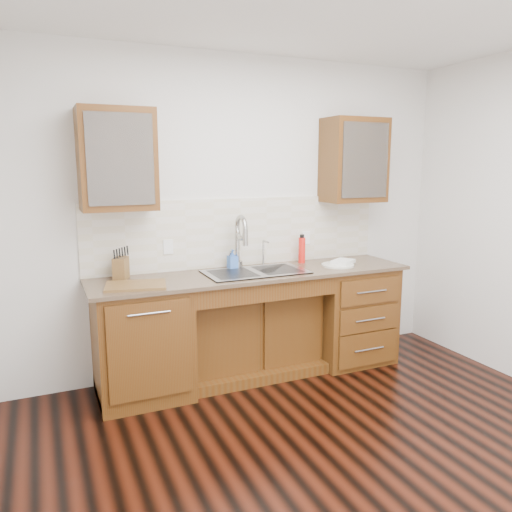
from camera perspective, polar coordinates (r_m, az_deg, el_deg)
name	(u,v)px	position (r m, az deg, el deg)	size (l,w,h in m)	color
ground	(349,472)	(3.35, 10.53, -23.09)	(4.00, 3.50, 0.10)	black
wall_back	(238,215)	(4.41, -2.10, 4.70)	(4.00, 0.10, 2.70)	silver
base_cabinet_left	(142,341)	(4.02, -12.92, -9.49)	(0.70, 0.62, 0.88)	#593014
base_cabinet_center	(250,333)	(4.39, -0.69, -8.74)	(1.20, 0.44, 0.70)	#593014
base_cabinet_right	(348,313)	(4.72, 10.48, -6.37)	(0.70, 0.62, 0.88)	#593014
countertop	(255,274)	(4.14, -0.14, -2.05)	(2.70, 0.65, 0.03)	#84705B
backsplash	(240,232)	(4.38, -1.79, 2.73)	(2.70, 0.02, 0.59)	beige
sink	(256,282)	(4.15, -0.06, -3.04)	(0.84, 0.46, 0.19)	#9E9EA5
faucet	(237,245)	(4.27, -2.16, 1.26)	(0.04, 0.04, 0.40)	#999993
filter_tap	(263,252)	(4.39, 0.84, 0.46)	(0.02, 0.02, 0.24)	#999993
upper_cabinet_left	(117,160)	(3.90, -15.62, 10.56)	(0.55, 0.34, 0.75)	#593014
upper_cabinet_right	(354,160)	(4.70, 11.10, 10.66)	(0.55, 0.34, 0.75)	#593014
outlet_left	(168,247)	(4.18, -10.01, 1.04)	(0.08, 0.01, 0.12)	white
outlet_right	(306,238)	(4.66, 5.72, 2.10)	(0.08, 0.01, 0.12)	white
soap_bottle	(233,259)	(4.25, -2.69, -0.39)	(0.08, 0.08, 0.17)	#3E70CC
water_bottle	(302,250)	(4.53, 5.26, 0.66)	(0.06, 0.06, 0.23)	red
plate	(338,265)	(4.44, 9.33, -1.03)	(0.29, 0.29, 0.02)	silver
dish_towel	(343,262)	(4.48, 9.91, -0.65)	(0.21, 0.15, 0.03)	silver
knife_block	(121,268)	(4.01, -15.18, -1.37)	(0.09, 0.16, 0.17)	olive
cutting_board	(136,285)	(3.75, -13.57, -3.28)	(0.43, 0.30, 0.02)	brown
cup_left_a	(101,166)	(3.89, -17.28, 9.80)	(0.14, 0.14, 0.11)	white
cup_left_b	(127,167)	(3.92, -14.50, 9.83)	(0.10, 0.10, 0.09)	silver
cup_right_a	(349,166)	(4.67, 10.62, 10.09)	(0.13, 0.13, 0.10)	white
cup_right_b	(368,167)	(4.79, 12.66, 9.90)	(0.09, 0.09, 0.08)	silver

